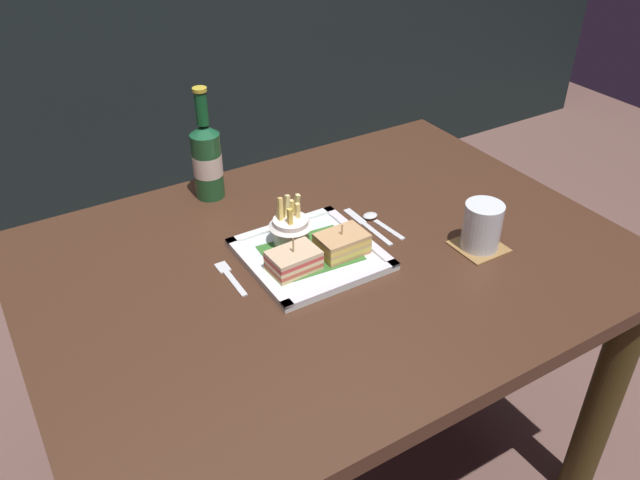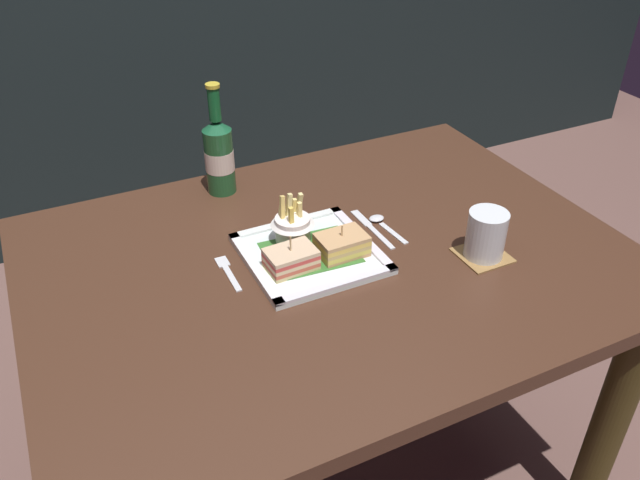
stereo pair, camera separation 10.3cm
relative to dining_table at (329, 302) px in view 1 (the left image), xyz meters
The scene contains 12 objects.
ground_plane 0.61m from the dining_table, ahead, with size 6.00×6.00×0.00m, color brown.
dining_table is the anchor object (origin of this frame).
square_plate 0.14m from the dining_table, 160.67° to the left, with size 0.27×0.27×0.02m.
sandwich_half_left 0.19m from the dining_table, 169.24° to the right, with size 0.10×0.07×0.08m.
sandwich_half_right 0.16m from the dining_table, 45.26° to the right, with size 0.10×0.07×0.07m.
fries_cup 0.20m from the dining_table, 126.53° to the left, with size 0.09×0.09×0.11m.
beer_bottle 0.44m from the dining_table, 107.42° to the left, with size 0.07×0.07×0.27m.
drink_coaster 0.35m from the dining_table, 26.45° to the right, with size 0.10×0.10×0.00m, color olive.
water_glass 0.36m from the dining_table, 26.45° to the right, with size 0.08×0.08×0.10m.
fork 0.25m from the dining_table, 169.67° to the left, with size 0.02×0.12×0.00m.
knife 0.19m from the dining_table, 22.97° to the left, with size 0.02×0.17×0.00m.
spoon 0.21m from the dining_table, 20.49° to the left, with size 0.04×0.13×0.01m.
Camera 1 is at (-0.59, -0.93, 1.51)m, focal length 36.01 mm.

